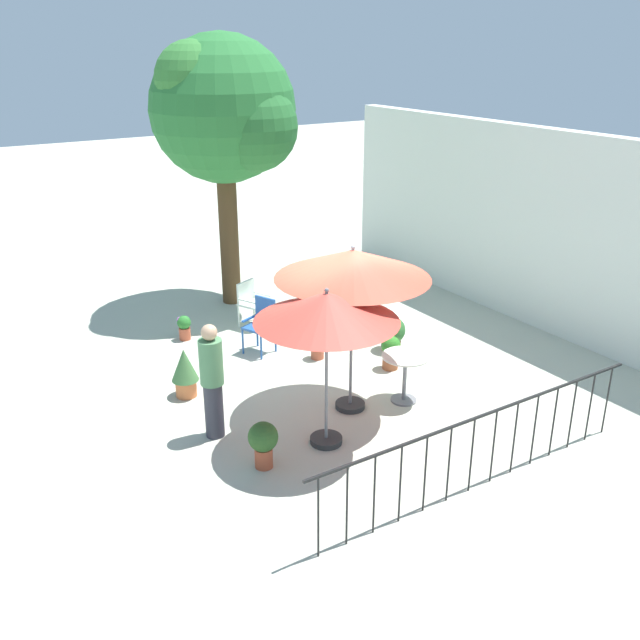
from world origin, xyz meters
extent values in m
plane|color=#B5B7A3|center=(0.00, 0.00, 0.00)|extent=(60.00, 60.00, 0.00)
cube|color=silver|center=(0.00, 4.65, 1.82)|extent=(10.76, 0.30, 3.63)
cube|color=black|center=(3.37, 0.00, 1.00)|extent=(0.03, 5.04, 0.03)
cylinder|color=black|center=(3.37, -2.34, 0.50)|extent=(0.02, 0.02, 1.00)
cylinder|color=black|center=(3.37, -1.98, 0.50)|extent=(0.02, 0.02, 1.00)
cylinder|color=black|center=(3.37, -1.62, 0.50)|extent=(0.02, 0.02, 1.00)
cylinder|color=black|center=(3.37, -1.26, 0.50)|extent=(0.02, 0.02, 1.00)
cylinder|color=black|center=(3.37, -0.90, 0.50)|extent=(0.02, 0.02, 1.00)
cylinder|color=black|center=(3.37, -0.54, 0.50)|extent=(0.02, 0.02, 1.00)
cylinder|color=black|center=(3.37, -0.18, 0.50)|extent=(0.02, 0.02, 1.00)
cylinder|color=black|center=(3.37, 0.18, 0.50)|extent=(0.02, 0.02, 1.00)
cylinder|color=black|center=(3.37, 0.54, 0.50)|extent=(0.02, 0.02, 1.00)
cylinder|color=black|center=(3.37, 0.90, 0.50)|extent=(0.02, 0.02, 1.00)
cylinder|color=black|center=(3.37, 1.26, 0.50)|extent=(0.02, 0.02, 1.00)
cylinder|color=black|center=(3.37, 1.62, 0.50)|extent=(0.02, 0.02, 1.00)
cylinder|color=black|center=(3.37, 1.98, 0.50)|extent=(0.02, 0.02, 1.00)
cylinder|color=black|center=(3.37, 2.34, 0.50)|extent=(0.02, 0.02, 1.00)
cylinder|color=#4D371F|center=(-4.11, 0.29, 1.44)|extent=(0.38, 0.38, 2.88)
sphere|color=#286F31|center=(-4.11, 0.29, 3.85)|extent=(2.75, 2.75, 2.75)
sphere|color=#26652C|center=(-3.42, 0.56, 3.57)|extent=(1.65, 1.65, 1.65)
sphere|color=#1E6A2D|center=(-4.66, 0.70, 3.98)|extent=(1.51, 1.51, 1.51)
sphere|color=#327731|center=(-3.97, -0.33, 4.40)|extent=(1.38, 1.38, 1.38)
cylinder|color=#2D2D2D|center=(1.53, -1.05, 0.04)|extent=(0.44, 0.44, 0.08)
cylinder|color=slate|center=(1.53, -1.05, 1.08)|extent=(0.04, 0.04, 2.16)
cone|color=#D34437|center=(1.53, -1.05, 1.97)|extent=(1.87, 1.87, 0.38)
sphere|color=slate|center=(1.53, -1.05, 2.19)|extent=(0.06, 0.06, 0.06)
cylinder|color=#2D2D2D|center=(0.91, -0.22, 0.04)|extent=(0.44, 0.44, 0.08)
cylinder|color=slate|center=(0.91, -0.22, 1.22)|extent=(0.04, 0.04, 2.43)
cone|color=#D64934|center=(0.91, -0.22, 2.23)|extent=(2.18, 2.18, 0.41)
sphere|color=slate|center=(0.91, -0.22, 2.46)|extent=(0.06, 0.06, 0.06)
cylinder|color=white|center=(1.17, 0.58, 0.74)|extent=(0.71, 0.71, 0.02)
cylinder|color=slate|center=(1.17, 0.58, 0.36)|extent=(0.06, 0.06, 0.73)
cylinder|color=slate|center=(1.17, 0.58, 0.01)|extent=(0.39, 0.39, 0.03)
cube|color=silver|center=(-2.66, 0.08, 0.45)|extent=(0.62, 0.64, 0.04)
cube|color=silver|center=(-2.85, -0.01, 0.67)|extent=(0.22, 0.45, 0.38)
cube|color=silver|center=(-2.57, -0.13, 0.57)|extent=(0.40, 0.20, 0.03)
cube|color=silver|center=(-2.75, 0.28, 0.57)|extent=(0.40, 0.20, 0.03)
cylinder|color=silver|center=(-2.37, -0.05, 0.22)|extent=(0.04, 0.04, 0.43)
cylinder|color=silver|center=(-2.56, 0.37, 0.22)|extent=(0.04, 0.04, 0.43)
cylinder|color=silver|center=(-2.76, -0.22, 0.22)|extent=(0.04, 0.04, 0.43)
cylinder|color=silver|center=(-2.95, 0.20, 0.22)|extent=(0.04, 0.04, 0.43)
cube|color=#245096|center=(-1.55, -0.43, 0.47)|extent=(0.58, 0.57, 0.04)
cube|color=#245096|center=(-1.62, -0.25, 0.73)|extent=(0.40, 0.20, 0.47)
cube|color=#245096|center=(-1.73, -0.51, 0.59)|extent=(0.19, 0.37, 0.03)
cube|color=#245096|center=(-1.36, -0.35, 0.59)|extent=(0.19, 0.37, 0.03)
cylinder|color=#245096|center=(-1.66, -0.69, 0.23)|extent=(0.04, 0.04, 0.45)
cylinder|color=#245096|center=(-1.28, -0.53, 0.23)|extent=(0.04, 0.04, 0.45)
cylinder|color=#245096|center=(-1.81, -0.33, 0.23)|extent=(0.04, 0.04, 0.45)
cylinder|color=#245096|center=(-1.44, -0.17, 0.23)|extent=(0.04, 0.04, 0.45)
cylinder|color=#9F5533|center=(0.18, 1.10, 0.14)|extent=(0.26, 0.26, 0.28)
cylinder|color=#382819|center=(0.18, 1.10, 0.27)|extent=(0.23, 0.23, 0.02)
sphere|color=#2B7323|center=(0.18, 1.10, 0.41)|extent=(0.32, 0.32, 0.32)
sphere|color=#BF4BB6|center=(0.07, 1.07, 0.40)|extent=(0.09, 0.09, 0.09)
sphere|color=#BF4BB6|center=(0.06, 1.06, 0.45)|extent=(0.07, 0.07, 0.07)
sphere|color=#BF4BB6|center=(0.06, 1.03, 0.39)|extent=(0.08, 0.08, 0.08)
cylinder|color=#B65337|center=(-2.78, -1.30, 0.11)|extent=(0.21, 0.21, 0.23)
cylinder|color=#382819|center=(-2.78, -1.30, 0.22)|extent=(0.18, 0.18, 0.02)
sphere|color=#286F29|center=(-2.78, -1.30, 0.33)|extent=(0.25, 0.25, 0.25)
sphere|color=#B54DB6|center=(-2.83, -1.23, 0.30)|extent=(0.07, 0.07, 0.07)
sphere|color=#B54DB6|center=(-2.84, -1.39, 0.38)|extent=(0.05, 0.05, 0.05)
sphere|color=#B54DB6|center=(-2.85, -1.36, 0.39)|extent=(0.06, 0.06, 0.06)
cylinder|color=#A84A2F|center=(1.58, -2.03, 0.14)|extent=(0.23, 0.23, 0.27)
cylinder|color=#382819|center=(1.58, -2.03, 0.26)|extent=(0.20, 0.20, 0.02)
sphere|color=#2C5222|center=(1.58, -2.03, 0.44)|extent=(0.39, 0.39, 0.39)
sphere|color=#BE4EAC|center=(1.47, -2.09, 0.40)|extent=(0.07, 0.07, 0.07)
sphere|color=#BE4EAC|center=(1.58, -2.14, 0.49)|extent=(0.10, 0.10, 0.10)
cylinder|color=#9E5134|center=(-0.40, 1.57, 0.09)|extent=(0.33, 0.33, 0.18)
cylinder|color=#382819|center=(-0.40, 1.57, 0.17)|extent=(0.29, 0.29, 0.02)
sphere|color=#2B632D|center=(-0.40, 1.57, 0.38)|extent=(0.47, 0.47, 0.47)
sphere|color=gold|center=(-0.49, 1.46, 0.46)|extent=(0.12, 0.12, 0.12)
sphere|color=gold|center=(-0.48, 1.73, 0.45)|extent=(0.09, 0.09, 0.09)
sphere|color=gold|center=(-0.49, 1.72, 0.37)|extent=(0.09, 0.09, 0.09)
cylinder|color=#B0563B|center=(-0.81, 0.29, 0.11)|extent=(0.22, 0.22, 0.22)
cylinder|color=#382819|center=(-0.81, 0.29, 0.21)|extent=(0.20, 0.20, 0.02)
sphere|color=#47792F|center=(-0.81, 0.29, 0.34)|extent=(0.28, 0.28, 0.28)
sphere|color=gold|center=(-0.90, 0.32, 0.39)|extent=(0.06, 0.06, 0.06)
sphere|color=gold|center=(-0.73, 0.28, 0.33)|extent=(0.07, 0.07, 0.07)
sphere|color=gold|center=(-0.75, 0.35, 0.40)|extent=(0.06, 0.06, 0.06)
sphere|color=gold|center=(-0.73, 0.30, 0.40)|extent=(0.07, 0.07, 0.07)
cylinder|color=#BF5B3B|center=(-1.93, 0.31, 0.10)|extent=(0.33, 0.33, 0.20)
cylinder|color=#382819|center=(-1.93, 0.31, 0.19)|extent=(0.29, 0.29, 0.02)
cone|color=#295724|center=(-1.93, 0.31, 0.44)|extent=(0.42, 0.42, 0.49)
cylinder|color=#CA6F3F|center=(-0.74, -2.12, 0.14)|extent=(0.32, 0.32, 0.27)
cylinder|color=#382819|center=(-0.74, -2.12, 0.26)|extent=(0.28, 0.28, 0.02)
cone|color=#40713C|center=(-0.74, -2.12, 0.53)|extent=(0.41, 0.41, 0.51)
cylinder|color=brown|center=(-1.67, 1.15, 0.12)|extent=(0.21, 0.21, 0.24)
cylinder|color=#382819|center=(-1.67, 1.15, 0.23)|extent=(0.18, 0.18, 0.02)
sphere|color=#2F7A35|center=(-1.67, 1.15, 0.37)|extent=(0.30, 0.30, 0.30)
sphere|color=gold|center=(-1.57, 1.08, 0.38)|extent=(0.06, 0.06, 0.06)
sphere|color=gold|center=(-1.65, 1.06, 0.34)|extent=(0.07, 0.07, 0.07)
sphere|color=gold|center=(-1.65, 1.03, 0.35)|extent=(0.08, 0.08, 0.08)
sphere|color=gold|center=(-1.74, 1.11, 0.41)|extent=(0.06, 0.06, 0.06)
cylinder|color=#C26E3A|center=(-1.17, 1.73, 0.13)|extent=(0.26, 0.26, 0.25)
cylinder|color=#382819|center=(-1.17, 1.73, 0.24)|extent=(0.23, 0.23, 0.02)
sphere|color=#509843|center=(-1.17, 1.73, 0.41)|extent=(0.38, 0.38, 0.38)
cylinder|color=#33333D|center=(0.55, -2.23, 0.40)|extent=(0.26, 0.26, 0.80)
cylinder|color=#4E8456|center=(0.55, -2.23, 1.12)|extent=(0.45, 0.45, 0.63)
sphere|color=tan|center=(0.55, -2.23, 1.54)|extent=(0.22, 0.22, 0.22)
camera|label=1|loc=(8.41, -5.53, 5.12)|focal=39.46mm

